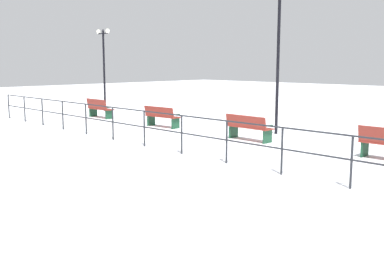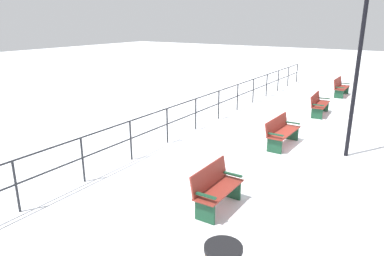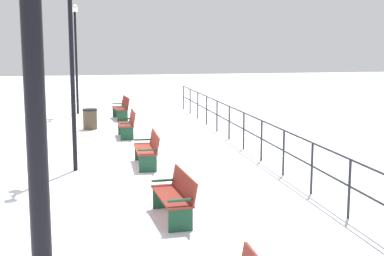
{
  "view_description": "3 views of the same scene",
  "coord_description": "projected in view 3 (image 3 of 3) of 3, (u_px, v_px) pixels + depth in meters",
  "views": [
    {
      "loc": [
        -12.08,
        -9.07,
        2.61
      ],
      "look_at": [
        -2.18,
        0.76,
        0.56
      ],
      "focal_mm": 41.32,
      "sensor_mm": 36.0,
      "label": 1
    },
    {
      "loc": [
        3.12,
        -10.36,
        3.8
      ],
      "look_at": [
        -2.19,
        -2.08,
        0.78
      ],
      "focal_mm": 33.28,
      "sensor_mm": 36.0,
      "label": 2
    },
    {
      "loc": [
        1.44,
        14.19,
        3.28
      ],
      "look_at": [
        -1.46,
        -0.25,
        0.94
      ],
      "focal_mm": 51.18,
      "sensor_mm": 36.0,
      "label": 3
    }
  ],
  "objects": [
    {
      "name": "lamppost_near",
      "position": [
        75.0,
        33.0,
        24.42
      ],
      "size": [
        0.31,
        1.15,
        4.87
      ],
      "color": "black",
      "rests_on": "ground"
    },
    {
      "name": "bench_second",
      "position": [
        128.0,
        124.0,
        18.82
      ],
      "size": [
        0.54,
        1.36,
        0.92
      ],
      "rotation": [
        0.0,
        0.0,
        0.0
      ],
      "color": "maroon",
      "rests_on": "ground"
    },
    {
      "name": "lamppost_middle",
      "position": [
        71.0,
        22.0,
        13.46
      ],
      "size": [
        0.28,
        1.03,
        5.32
      ],
      "color": "black",
      "rests_on": "ground"
    },
    {
      "name": "trash_bin",
      "position": [
        90.0,
        119.0,
        20.58
      ],
      "size": [
        0.55,
        0.55,
        0.77
      ],
      "color": "brown",
      "rests_on": "ground"
    },
    {
      "name": "bench_nearest",
      "position": [
        122.0,
        108.0,
        23.2
      ],
      "size": [
        0.67,
        1.54,
        0.96
      ],
      "rotation": [
        0.0,
        0.0,
        0.09
      ],
      "color": "maroon",
      "rests_on": "ground"
    },
    {
      "name": "ground_plane",
      "position": [
        140.0,
        166.0,
        14.53
      ],
      "size": [
        80.0,
        80.0,
        0.0
      ],
      "primitive_type": "plane",
      "color": "white",
      "rests_on": "ground"
    },
    {
      "name": "bench_third",
      "position": [
        148.0,
        148.0,
        14.5
      ],
      "size": [
        0.6,
        1.69,
        0.88
      ],
      "rotation": [
        0.0,
        0.0,
        -0.03
      ],
      "color": "maroon",
      "rests_on": "ground"
    },
    {
      "name": "bench_fourth",
      "position": [
        175.0,
        195.0,
        10.15
      ],
      "size": [
        0.63,
        1.65,
        0.86
      ],
      "rotation": [
        0.0,
        0.0,
        0.06
      ],
      "color": "maroon",
      "rests_on": "ground"
    },
    {
      "name": "waterfront_railing",
      "position": [
        262.0,
        134.0,
        15.07
      ],
      "size": [
        0.05,
        23.87,
        1.14
      ],
      "color": "#26282D",
      "rests_on": "ground"
    },
    {
      "name": "lamppost_far",
      "position": [
        34.0,
        89.0,
        2.78
      ],
      "size": [
        0.24,
        1.1,
        4.44
      ],
      "color": "black",
      "rests_on": "ground"
    }
  ]
}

